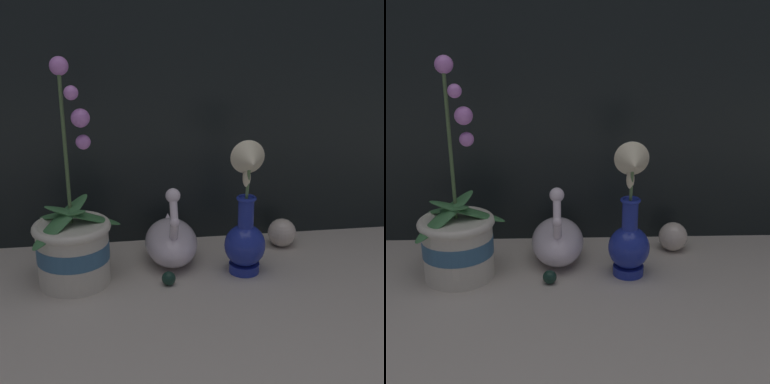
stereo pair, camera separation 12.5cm
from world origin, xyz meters
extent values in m
plane|color=#BCB2A3|center=(0.00, 0.00, 0.00)|extent=(2.80, 2.80, 0.00)
cube|color=black|center=(0.00, 0.31, 0.60)|extent=(2.80, 0.03, 1.20)
cylinder|color=beige|center=(-0.25, 0.09, 0.07)|extent=(0.16, 0.16, 0.14)
cylinder|color=#386689|center=(-0.25, 0.09, 0.08)|extent=(0.16, 0.16, 0.04)
torus|color=beige|center=(-0.25, 0.09, 0.13)|extent=(0.17, 0.17, 0.02)
cylinder|color=#4C6B3D|center=(-0.25, 0.09, 0.31)|extent=(0.01, 0.02, 0.34)
ellipsoid|color=#38703D|center=(-0.22, 0.10, 0.16)|extent=(0.17, 0.08, 0.07)
ellipsoid|color=#38703D|center=(-0.27, 0.11, 0.16)|extent=(0.14, 0.13, 0.06)
ellipsoid|color=#38703D|center=(-0.27, 0.07, 0.16)|extent=(0.14, 0.15, 0.09)
sphere|color=#C67AD1|center=(-0.25, 0.09, 0.48)|extent=(0.04, 0.04, 0.04)
sphere|color=#C67AD1|center=(-0.23, 0.07, 0.43)|extent=(0.03, 0.03, 0.03)
sphere|color=#C67AD1|center=(-0.21, 0.07, 0.38)|extent=(0.04, 0.04, 0.04)
sphere|color=#C67AD1|center=(-0.21, 0.07, 0.33)|extent=(0.03, 0.03, 0.03)
ellipsoid|color=white|center=(-0.02, 0.16, 0.05)|extent=(0.13, 0.19, 0.10)
cone|color=white|center=(-0.02, 0.24, 0.07)|extent=(0.06, 0.08, 0.07)
cylinder|color=white|center=(-0.02, 0.09, 0.11)|extent=(0.02, 0.05, 0.07)
sphere|color=white|center=(-0.02, 0.08, 0.14)|extent=(0.02, 0.02, 0.02)
cylinder|color=white|center=(-0.02, 0.09, 0.16)|extent=(0.02, 0.04, 0.06)
sphere|color=white|center=(-0.02, 0.11, 0.19)|extent=(0.03, 0.03, 0.03)
cylinder|color=navy|center=(0.14, 0.09, 0.01)|extent=(0.07, 0.07, 0.02)
ellipsoid|color=navy|center=(0.14, 0.09, 0.07)|extent=(0.10, 0.10, 0.10)
cylinder|color=navy|center=(0.14, 0.09, 0.15)|extent=(0.04, 0.04, 0.07)
torus|color=navy|center=(0.14, 0.09, 0.18)|extent=(0.05, 0.05, 0.01)
cylinder|color=#567A47|center=(0.14, 0.08, 0.22)|extent=(0.01, 0.02, 0.08)
cone|color=beige|center=(0.14, 0.06, 0.28)|extent=(0.08, 0.06, 0.08)
ellipsoid|color=beige|center=(0.14, 0.08, 0.23)|extent=(0.02, 0.02, 0.04)
sphere|color=beige|center=(0.28, 0.21, 0.04)|extent=(0.07, 0.07, 0.07)
sphere|color=#142D23|center=(-0.04, 0.04, 0.02)|extent=(0.03, 0.03, 0.03)
camera|label=1|loc=(-0.14, -1.02, 0.59)|focal=50.00mm
camera|label=2|loc=(-0.01, -1.03, 0.59)|focal=50.00mm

